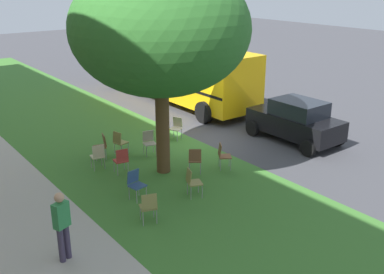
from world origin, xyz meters
TOP-DOWN VIEW (x-y plane):
  - ground at (0.00, 0.00)m, footprint 80.00×80.00m
  - grass_verge at (0.00, 3.20)m, footprint 48.00×6.00m
  - sidewalk_strip at (0.00, 7.60)m, footprint 48.00×2.80m
  - street_tree at (-1.41, 2.92)m, footprint 5.42×5.42m
  - chair_0 at (-3.44, 3.28)m, footprint 0.54×0.54m
  - chair_1 at (0.77, 3.33)m, footprint 0.50×0.51m
  - chair_2 at (0.13, 2.49)m, footprint 0.52×0.51m
  - chair_3 at (-3.93, 5.09)m, footprint 0.54×0.53m
  - chair_4 at (-2.45, 1.24)m, footprint 0.58×0.58m
  - chair_5 at (-2.19, 2.21)m, footprint 0.59×0.58m
  - chair_6 at (-2.55, 4.65)m, footprint 0.48×0.48m
  - chair_7 at (0.05, 4.55)m, footprint 0.48×0.48m
  - chair_8 at (0.84, 4.01)m, footprint 0.51×0.51m
  - chair_9 at (-0.75, 4.11)m, footprint 0.48×0.48m
  - chair_10 at (0.85, 0.76)m, footprint 0.55×0.55m
  - parked_car at (-2.13, -2.77)m, footprint 3.70×1.92m
  - school_bus at (5.80, -2.66)m, footprint 10.40×2.80m
  - pedestrian_1 at (-4.11, 7.46)m, footprint 0.31×0.41m

SIDE VIEW (x-z plane):
  - ground at x=0.00m, z-range 0.00..0.00m
  - grass_verge at x=0.00m, z-range 0.00..0.01m
  - sidewalk_strip at x=0.00m, z-range 0.00..0.01m
  - chair_0 at x=-3.44m, z-range 0.08..0.96m
  - chair_1 at x=0.77m, z-range 0.08..0.96m
  - chair_2 at x=0.13m, z-range 0.08..0.96m
  - chair_3 at x=-3.93m, z-range 0.08..0.96m
  - chair_4 at x=-2.45m, z-range 0.08..0.96m
  - chair_5 at x=-2.19m, z-range 0.08..0.96m
  - chair_6 at x=-2.55m, z-range 0.08..0.96m
  - chair_7 at x=0.05m, z-range 0.08..0.96m
  - chair_8 at x=0.84m, z-range 0.08..0.96m
  - chair_9 at x=-0.75m, z-range 0.08..0.96m
  - chair_10 at x=0.85m, z-range 0.08..0.96m
  - parked_car at x=-2.13m, z-range 0.01..1.66m
  - pedestrian_1 at x=-4.11m, z-range 0.08..1.77m
  - school_bus at x=5.80m, z-range 0.32..3.20m
  - street_tree at x=-1.41m, z-range 1.29..7.90m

